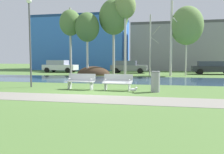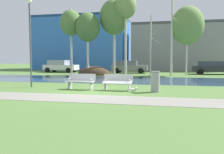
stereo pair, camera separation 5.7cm
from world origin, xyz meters
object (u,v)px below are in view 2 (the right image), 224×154
object	(u,v)px
seagull	(133,90)
parked_van_nearest_white	(60,66)
parked_hatch_third_dark	(213,67)
parked_sedan_second_grey	(129,66)
bench_right	(118,82)
trash_bin	(155,81)
streetlamp	(30,28)
bench_left	(81,81)

from	to	relation	value
seagull	parked_van_nearest_white	world-z (taller)	parked_van_nearest_white
parked_van_nearest_white	parked_hatch_third_dark	xyz separation A→B (m)	(18.66, -0.28, -0.04)
parked_hatch_third_dark	parked_sedan_second_grey	bearing A→B (deg)	175.75
bench_right	trash_bin	xyz separation A→B (m)	(2.01, -0.24, 0.08)
parked_hatch_third_dark	parked_van_nearest_white	bearing A→B (deg)	179.14
bench_right	streetlamp	xyz separation A→B (m)	(-5.40, 0.43, 3.07)
parked_van_nearest_white	trash_bin	bearing A→B (deg)	-51.73
seagull	parked_van_nearest_white	bearing A→B (deg)	125.31
bench_left	seagull	distance (m)	3.06
bench_left	parked_sedan_second_grey	world-z (taller)	parked_sedan_second_grey
parked_van_nearest_white	parked_sedan_second_grey	bearing A→B (deg)	2.79
trash_bin	bench_right	bearing A→B (deg)	173.26
bench_left	parked_van_nearest_white	world-z (taller)	parked_van_nearest_white
bench_right	streetlamp	distance (m)	6.23
bench_right	parked_hatch_third_dark	world-z (taller)	parked_hatch_third_dark
bench_right	trash_bin	world-z (taller)	trash_bin
trash_bin	parked_hatch_third_dark	size ratio (longest dim) A/B	0.23
seagull	parked_sedan_second_grey	distance (m)	16.67
trash_bin	parked_van_nearest_white	xyz separation A→B (m)	(-12.47, 15.80, 0.27)
parked_hatch_third_dark	trash_bin	bearing A→B (deg)	-111.74
streetlamp	parked_hatch_third_dark	xyz separation A→B (m)	(13.60, 14.85, -2.76)
bench_left	parked_hatch_third_dark	size ratio (longest dim) A/B	0.35
bench_right	streetlamp	world-z (taller)	streetlamp
trash_bin	streetlamp	bearing A→B (deg)	174.87
bench_right	parked_sedan_second_grey	distance (m)	16.07
parked_sedan_second_grey	trash_bin	bearing A→B (deg)	-77.90
bench_left	seagull	world-z (taller)	bench_left
bench_left	bench_right	distance (m)	2.09
streetlamp	parked_sedan_second_grey	distance (m)	16.29
bench_right	bench_left	bearing A→B (deg)	180.00
parked_hatch_third_dark	bench_right	bearing A→B (deg)	-118.22
bench_left	parked_hatch_third_dark	xyz separation A→B (m)	(10.29, 15.28, 0.31)
trash_bin	streetlamp	size ratio (longest dim) A/B	0.20
bench_right	parked_van_nearest_white	size ratio (longest dim) A/B	0.37
trash_bin	parked_hatch_third_dark	xyz separation A→B (m)	(6.19, 15.52, 0.23)
trash_bin	seagull	size ratio (longest dim) A/B	2.31
bench_left	streetlamp	bearing A→B (deg)	172.63
trash_bin	streetlamp	distance (m)	8.02
seagull	bench_left	bearing A→B (deg)	170.84
bench_left	streetlamp	xyz separation A→B (m)	(-3.31, 0.43, 3.07)
trash_bin	seagull	distance (m)	1.20
streetlamp	parked_van_nearest_white	size ratio (longest dim) A/B	1.20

